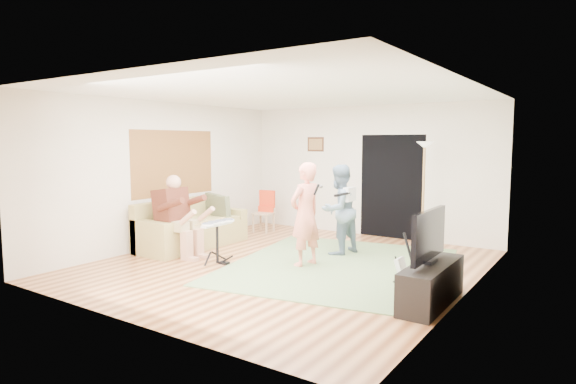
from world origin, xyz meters
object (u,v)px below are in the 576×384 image
(singer, at_px, (305,215))
(guitarist, at_px, (339,210))
(television, at_px, (429,235))
(guitar_spare, at_px, (402,269))
(drum_kit, at_px, (217,244))
(tv_cabinet, at_px, (432,284))
(torchiere_lamp, at_px, (424,176))
(dining_chair, at_px, (264,217))
(sofa, at_px, (189,231))

(singer, xyz_separation_m, guitarist, (0.06, 1.01, -0.04))
(television, bearing_deg, guitar_spare, 131.17)
(drum_kit, height_order, tv_cabinet, drum_kit)
(guitarist, height_order, torchiere_lamp, torchiere_lamp)
(guitar_spare, bearing_deg, tv_cabinet, -46.37)
(drum_kit, xyz_separation_m, television, (3.45, -0.05, 0.54))
(drum_kit, xyz_separation_m, dining_chair, (-0.99, 2.60, 0.01))
(dining_chair, distance_m, television, 5.20)
(guitar_spare, distance_m, torchiere_lamp, 2.65)
(guitar_spare, bearing_deg, guitarist, 145.63)
(dining_chair, relative_size, tv_cabinet, 0.64)
(singer, height_order, dining_chair, singer)
(guitar_spare, bearing_deg, torchiere_lamp, 102.12)
(singer, bearing_deg, tv_cabinet, 84.81)
(sofa, height_order, drum_kit, sofa)
(guitarist, relative_size, torchiere_lamp, 0.80)
(sofa, xyz_separation_m, guitar_spare, (4.19, -0.06, -0.08))
(torchiere_lamp, xyz_separation_m, tv_cabinet, (1.11, -2.98, -1.10))
(singer, height_order, guitarist, singer)
(drum_kit, relative_size, dining_chair, 0.78)
(dining_chair, bearing_deg, singer, -48.43)
(television, bearing_deg, guitarist, 141.19)
(guitarist, bearing_deg, singer, 11.10)
(singer, relative_size, tv_cabinet, 1.17)
(sofa, height_order, television, television)
(guitar_spare, height_order, torchiere_lamp, torchiere_lamp)
(sofa, distance_m, drum_kit, 1.45)
(sofa, bearing_deg, television, -8.34)
(guitarist, bearing_deg, tv_cabinet, 66.57)
(sofa, distance_m, guitar_spare, 4.19)
(tv_cabinet, relative_size, television, 1.30)
(drum_kit, bearing_deg, guitarist, 51.10)
(guitarist, relative_size, guitar_spare, 2.18)
(sofa, height_order, guitarist, guitarist)
(sofa, height_order, tv_cabinet, sofa)
(dining_chair, bearing_deg, drum_kit, -76.79)
(sofa, relative_size, torchiere_lamp, 1.10)
(guitarist, bearing_deg, sofa, -54.37)
(sofa, xyz_separation_m, tv_cabinet, (4.80, -0.70, -0.04))
(drum_kit, distance_m, guitar_spare, 2.96)
(torchiere_lamp, height_order, tv_cabinet, torchiere_lamp)
(sofa, xyz_separation_m, torchiere_lamp, (3.69, 2.28, 1.05))
(drum_kit, height_order, television, television)
(dining_chair, xyz_separation_m, tv_cabinet, (4.49, -2.65, -0.07))
(guitar_spare, distance_m, tv_cabinet, 0.88)
(torchiere_lamp, bearing_deg, tv_cabinet, -69.60)
(dining_chair, relative_size, television, 0.83)
(guitar_spare, height_order, television, television)
(sofa, distance_m, television, 4.83)
(torchiere_lamp, relative_size, television, 1.82)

